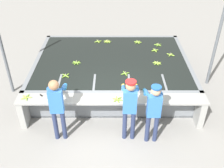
# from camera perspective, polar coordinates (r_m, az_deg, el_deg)

# --- Properties ---
(ground_plane) EXTENTS (80.00, 80.00, 0.00)m
(ground_plane) POSITION_cam_1_polar(r_m,az_deg,el_deg) (6.98, -0.01, -9.83)
(ground_plane) COLOR gray
(ground_plane) RESTS_ON ground
(wash_tank) EXTENTS (4.83, 3.61, 0.85)m
(wash_tank) POSITION_cam_1_polar(r_m,az_deg,el_deg) (8.51, 0.01, 2.83)
(wash_tank) COLOR gray
(wash_tank) RESTS_ON ground
(work_ledge) EXTENTS (4.83, 0.45, 0.85)m
(work_ledge) POSITION_cam_1_polar(r_m,az_deg,el_deg) (6.74, -0.01, -4.73)
(work_ledge) COLOR #9E9E99
(work_ledge) RESTS_ON ground
(worker_0) EXTENTS (0.42, 0.72, 1.73)m
(worker_0) POSITION_cam_1_polar(r_m,az_deg,el_deg) (6.22, -11.88, -4.38)
(worker_0) COLOR navy
(worker_0) RESTS_ON ground
(worker_1) EXTENTS (0.42, 0.73, 1.72)m
(worker_1) POSITION_cam_1_polar(r_m,az_deg,el_deg) (6.10, 3.92, -4.44)
(worker_1) COLOR navy
(worker_1) RESTS_ON ground
(worker_2) EXTENTS (0.41, 0.72, 1.64)m
(worker_2) POSITION_cam_1_polar(r_m,az_deg,el_deg) (6.14, 9.08, -5.32)
(worker_2) COLOR navy
(worker_2) RESTS_ON ground
(banana_bunch_floating_0) EXTENTS (0.28, 0.28, 0.08)m
(banana_bunch_floating_0) POSITION_cam_1_polar(r_m,az_deg,el_deg) (8.18, 9.84, 4.52)
(banana_bunch_floating_0) COLOR #93BC3D
(banana_bunch_floating_0) RESTS_ON wash_tank
(banana_bunch_floating_1) EXTENTS (0.24, 0.24, 0.08)m
(banana_bunch_floating_1) POSITION_cam_1_polar(r_m,az_deg,el_deg) (7.56, -10.01, 1.81)
(banana_bunch_floating_1) COLOR #7FAD33
(banana_bunch_floating_1) RESTS_ON wash_tank
(banana_bunch_floating_2) EXTENTS (0.28, 0.28, 0.08)m
(banana_bunch_floating_2) POSITION_cam_1_polar(r_m,az_deg,el_deg) (9.43, 5.68, 9.08)
(banana_bunch_floating_2) COLOR #8CB738
(banana_bunch_floating_2) RESTS_ON wash_tank
(banana_bunch_floating_3) EXTENTS (0.28, 0.28, 0.08)m
(banana_bunch_floating_3) POSITION_cam_1_polar(r_m,az_deg,el_deg) (8.16, -7.71, 4.65)
(banana_bunch_floating_3) COLOR #75A333
(banana_bunch_floating_3) RESTS_ON wash_tank
(banana_bunch_floating_4) EXTENTS (0.27, 0.27, 0.08)m
(banana_bunch_floating_4) POSITION_cam_1_polar(r_m,az_deg,el_deg) (7.55, 2.92, 2.31)
(banana_bunch_floating_4) COLOR #75A333
(banana_bunch_floating_4) RESTS_ON wash_tank
(banana_bunch_floating_5) EXTENTS (0.27, 0.28, 0.08)m
(banana_bunch_floating_5) POSITION_cam_1_polar(r_m,az_deg,el_deg) (9.32, 10.03, 8.40)
(banana_bunch_floating_5) COLOR #75A333
(banana_bunch_floating_5) RESTS_ON wash_tank
(banana_bunch_floating_6) EXTENTS (0.27, 0.27, 0.08)m
(banana_bunch_floating_6) POSITION_cam_1_polar(r_m,az_deg,el_deg) (9.45, -3.01, 9.25)
(banana_bunch_floating_6) COLOR #93BC3D
(banana_bunch_floating_6) RESTS_ON wash_tank
(banana_bunch_floating_7) EXTENTS (0.25, 0.25, 0.08)m
(banana_bunch_floating_7) POSITION_cam_1_polar(r_m,az_deg,el_deg) (8.75, 12.69, 6.25)
(banana_bunch_floating_7) COLOR #93BC3D
(banana_bunch_floating_7) RESTS_ON wash_tank
(banana_bunch_floating_8) EXTENTS (0.28, 0.28, 0.08)m
(banana_bunch_floating_8) POSITION_cam_1_polar(r_m,az_deg,el_deg) (8.93, 9.37, 7.25)
(banana_bunch_floating_8) COLOR #8CB738
(banana_bunch_floating_8) RESTS_ON wash_tank
(banana_bunch_floating_9) EXTENTS (0.28, 0.28, 0.08)m
(banana_bunch_floating_9) POSITION_cam_1_polar(r_m,az_deg,el_deg) (9.43, -0.97, 9.25)
(banana_bunch_floating_9) COLOR #9EC642
(banana_bunch_floating_9) RESTS_ON wash_tank
(banana_bunch_ledge_0) EXTENTS (0.28, 0.28, 0.08)m
(banana_bunch_ledge_0) POSITION_cam_1_polar(r_m,az_deg,el_deg) (6.54, 1.24, -3.36)
(banana_bunch_ledge_0) COLOR #7FAD33
(banana_bunch_ledge_0) RESTS_ON work_ledge
(banana_bunch_ledge_1) EXTENTS (0.26, 0.28, 0.08)m
(banana_bunch_ledge_1) POSITION_cam_1_polar(r_m,az_deg,el_deg) (6.95, -18.13, -2.75)
(banana_bunch_ledge_1) COLOR #9EC642
(banana_bunch_ledge_1) RESTS_ON work_ledge
(knife_0) EXTENTS (0.27, 0.26, 0.02)m
(knife_0) POSITION_cam_1_polar(r_m,az_deg,el_deg) (6.87, -14.78, -2.64)
(knife_0) COLOR silver
(knife_0) RESTS_ON work_ledge
(support_post_left) EXTENTS (0.09, 0.09, 3.20)m
(support_post_left) POSITION_cam_1_polar(r_m,az_deg,el_deg) (8.11, -22.91, 7.80)
(support_post_left) COLOR slate
(support_post_left) RESTS_ON ground
(support_post_right) EXTENTS (0.09, 0.09, 3.20)m
(support_post_right) POSITION_cam_1_polar(r_m,az_deg,el_deg) (8.49, 22.04, 9.18)
(support_post_right) COLOR slate
(support_post_right) RESTS_ON ground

